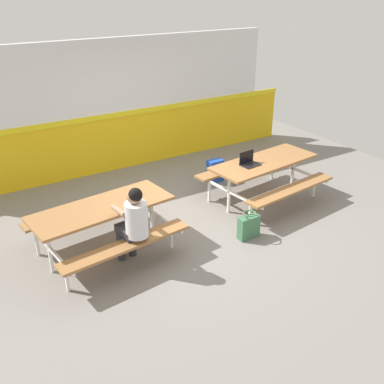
{
  "coord_description": "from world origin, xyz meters",
  "views": [
    {
      "loc": [
        -3.27,
        -5.36,
        3.59
      ],
      "look_at": [
        0.0,
        -0.01,
        0.55
      ],
      "focal_mm": 41.47,
      "sensor_mm": 36.0,
      "label": 1
    }
  ],
  "objects_px": {
    "picnic_table_left": "(103,217)",
    "tote_bag_bright": "(249,227)",
    "backpack_dark": "(215,171)",
    "student_nearer": "(134,220)",
    "laptop_dark": "(249,162)",
    "picnic_table_right": "(264,169)"
  },
  "relations": [
    {
      "from": "picnic_table_left",
      "to": "tote_bag_bright",
      "type": "height_order",
      "value": "picnic_table_left"
    },
    {
      "from": "backpack_dark",
      "to": "student_nearer",
      "type": "bearing_deg",
      "value": -144.85
    },
    {
      "from": "laptop_dark",
      "to": "student_nearer",
      "type": "bearing_deg",
      "value": -164.64
    },
    {
      "from": "laptop_dark",
      "to": "tote_bag_bright",
      "type": "xyz_separation_m",
      "value": [
        -0.68,
        -0.91,
        -0.59
      ]
    },
    {
      "from": "picnic_table_left",
      "to": "backpack_dark",
      "type": "distance_m",
      "value": 3.02
    },
    {
      "from": "picnic_table_right",
      "to": "student_nearer",
      "type": "xyz_separation_m",
      "value": [
        -2.78,
        -0.67,
        0.13
      ]
    },
    {
      "from": "backpack_dark",
      "to": "picnic_table_right",
      "type": "bearing_deg",
      "value": -75.45
    },
    {
      "from": "picnic_table_right",
      "to": "laptop_dark",
      "type": "distance_m",
      "value": 0.4
    },
    {
      "from": "picnic_table_right",
      "to": "laptop_dark",
      "type": "relative_size",
      "value": 5.96
    },
    {
      "from": "picnic_table_right",
      "to": "laptop_dark",
      "type": "xyz_separation_m",
      "value": [
        -0.34,
        -0.0,
        0.21
      ]
    },
    {
      "from": "picnic_table_right",
      "to": "backpack_dark",
      "type": "distance_m",
      "value": 1.18
    },
    {
      "from": "laptop_dark",
      "to": "tote_bag_bright",
      "type": "distance_m",
      "value": 1.28
    },
    {
      "from": "student_nearer",
      "to": "laptop_dark",
      "type": "relative_size",
      "value": 3.52
    },
    {
      "from": "picnic_table_left",
      "to": "picnic_table_right",
      "type": "distance_m",
      "value": 3.02
    },
    {
      "from": "picnic_table_left",
      "to": "tote_bag_bright",
      "type": "relative_size",
      "value": 4.76
    },
    {
      "from": "laptop_dark",
      "to": "backpack_dark",
      "type": "distance_m",
      "value": 1.23
    },
    {
      "from": "student_nearer",
      "to": "backpack_dark",
      "type": "height_order",
      "value": "student_nearer"
    },
    {
      "from": "laptop_dark",
      "to": "backpack_dark",
      "type": "xyz_separation_m",
      "value": [
        0.05,
        1.09,
        -0.57
      ]
    },
    {
      "from": "picnic_table_right",
      "to": "student_nearer",
      "type": "height_order",
      "value": "student_nearer"
    },
    {
      "from": "student_nearer",
      "to": "picnic_table_left",
      "type": "bearing_deg",
      "value": 113.9
    },
    {
      "from": "laptop_dark",
      "to": "picnic_table_right",
      "type": "bearing_deg",
      "value": 0.22
    },
    {
      "from": "laptop_dark",
      "to": "tote_bag_bright",
      "type": "relative_size",
      "value": 0.8
    }
  ]
}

